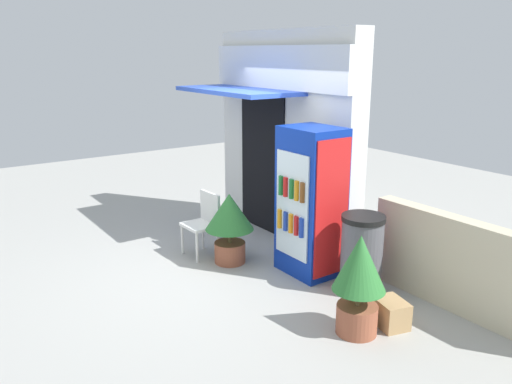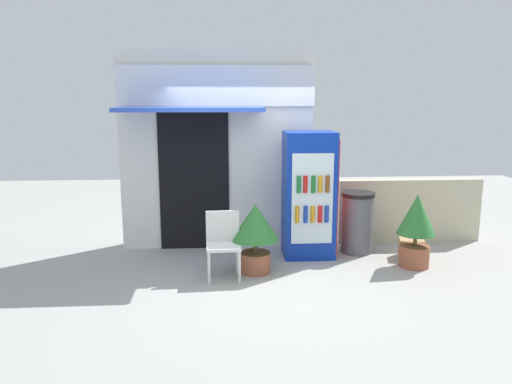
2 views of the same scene
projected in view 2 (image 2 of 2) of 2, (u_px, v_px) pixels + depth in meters
ground at (258, 277)px, 6.54m from camera, size 16.00×16.00×0.00m
storefront_building at (216, 148)px, 7.64m from camera, size 2.96×1.25×3.03m
drink_cooler at (309, 195)px, 7.24m from camera, size 0.75×0.64×1.86m
plastic_chair at (223, 239)px, 6.46m from camera, size 0.46×0.41×0.87m
potted_plant_near_shop at (255, 230)px, 6.60m from camera, size 0.64×0.64×0.95m
potted_plant_curbside at (416, 225)px, 6.82m from camera, size 0.53×0.53×1.04m
trash_bin at (357, 222)px, 7.50m from camera, size 0.50×0.50×0.93m
stone_boundary_wall at (408, 210)px, 8.08m from camera, size 2.36×0.20×1.03m
cardboard_box at (411, 248)px, 7.29m from camera, size 0.41×0.35×0.28m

